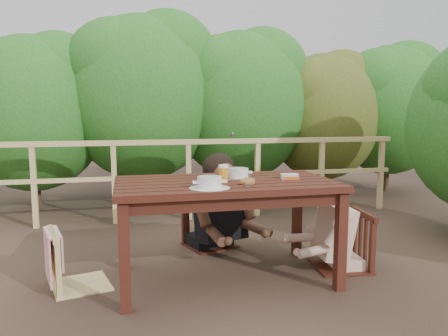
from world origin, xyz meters
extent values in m
plane|color=#493528|center=(0.00, 0.00, 0.00)|extent=(60.00, 60.00, 0.00)
cube|color=#35150E|center=(0.00, 0.00, 0.39)|extent=(1.71, 0.96, 0.79)
cube|color=tan|center=(-1.13, 0.12, 0.43)|extent=(0.53, 0.53, 0.87)
cube|color=#35150E|center=(0.04, 0.87, 0.45)|extent=(0.57, 0.57, 0.90)
cube|color=#35150E|center=(1.04, 0.03, 0.46)|extent=(0.50, 0.50, 0.93)
cube|color=tan|center=(0.00, 2.00, 0.51)|extent=(5.60, 0.10, 1.01)
cylinder|color=silver|center=(-0.18, -0.28, 0.84)|extent=(0.29, 0.29, 0.10)
cylinder|color=white|center=(0.15, 0.15, 0.84)|extent=(0.28, 0.28, 0.09)
ellipsoid|color=#AF763E|center=(0.12, -0.21, 0.82)|extent=(0.12, 0.09, 0.07)
cylinder|color=#C86C0E|center=(-0.03, -0.06, 0.86)|extent=(0.08, 0.08, 0.15)
cylinder|color=silver|center=(0.10, -0.31, 0.83)|extent=(0.07, 0.07, 0.08)
cube|color=white|center=(0.52, -0.03, 0.82)|extent=(0.15, 0.12, 0.06)
camera|label=1|loc=(-0.77, -3.23, 1.34)|focal=34.25mm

